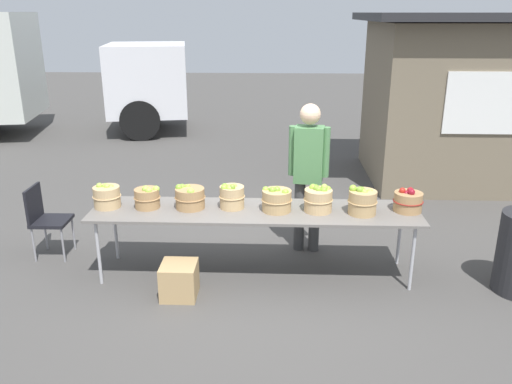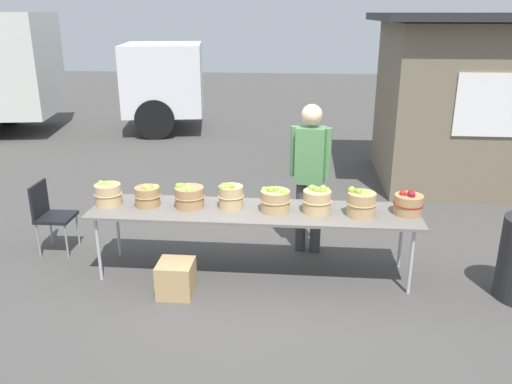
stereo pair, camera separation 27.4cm
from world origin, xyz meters
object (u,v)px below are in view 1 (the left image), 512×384
object	(u,v)px
apple_basket_green_2	(190,197)
vendor_adult	(308,167)
apple_basket_green_5	(318,199)
apple_basket_green_6	(362,201)
apple_basket_green_0	(107,196)
apple_basket_green_3	(232,196)
apple_basket_red_0	(408,201)
folding_chair	(45,216)
apple_basket_green_1	(147,197)
apple_basket_green_4	(277,200)
produce_crate	(179,280)
market_table	(255,213)

from	to	relation	value
apple_basket_green_2	vendor_adult	size ratio (longest dim) A/B	0.19
apple_basket_green_5	apple_basket_green_6	distance (m)	0.45
apple_basket_green_0	apple_basket_green_3	distance (m)	1.35
apple_basket_red_0	folding_chair	world-z (taller)	apple_basket_red_0
apple_basket_red_0	vendor_adult	xyz separation A→B (m)	(-1.02, 0.60, 0.19)
apple_basket_green_3	apple_basket_green_5	xyz separation A→B (m)	(0.92, -0.06, -0.00)
vendor_adult	apple_basket_green_0	bearing A→B (deg)	23.77
vendor_adult	apple_basket_green_1	bearing A→B (deg)	27.45
folding_chair	apple_basket_green_2	bearing A→B (deg)	-100.97
apple_basket_green_4	apple_basket_green_5	bearing A→B (deg)	1.13
apple_basket_green_6	apple_basket_green_5	bearing A→B (deg)	172.66
apple_basket_green_4	apple_basket_red_0	bearing A→B (deg)	2.04
apple_basket_green_5	produce_crate	xyz separation A→B (m)	(-1.42, -0.53, -0.70)
apple_basket_green_0	apple_basket_red_0	bearing A→B (deg)	0.18
produce_crate	apple_basket_green_6	bearing A→B (deg)	14.04
apple_basket_green_5	market_table	bearing A→B (deg)	-179.90
apple_basket_green_1	apple_basket_green_5	distance (m)	1.83
apple_basket_green_6	produce_crate	xyz separation A→B (m)	(-1.87, -0.47, -0.71)
apple_basket_red_0	vendor_adult	world-z (taller)	vendor_adult
apple_basket_green_6	vendor_adult	size ratio (longest dim) A/B	0.17
apple_basket_green_0	apple_basket_green_2	size ratio (longest dim) A/B	0.91
apple_basket_green_4	vendor_adult	world-z (taller)	vendor_adult
apple_basket_green_2	apple_basket_green_4	bearing A→B (deg)	-2.90
market_table	apple_basket_green_3	world-z (taller)	apple_basket_green_3
apple_basket_green_5	folding_chair	distance (m)	3.18
apple_basket_green_2	produce_crate	bearing A→B (deg)	-94.47
vendor_adult	apple_basket_green_2	bearing A→B (deg)	33.06
apple_basket_green_0	apple_basket_green_2	xyz separation A→B (m)	(0.90, 0.01, -0.01)
vendor_adult	apple_basket_green_5	bearing A→B (deg)	105.02
apple_basket_green_4	apple_basket_green_0	bearing A→B (deg)	178.77
market_table	apple_basket_green_4	xyz separation A→B (m)	(0.23, -0.01, 0.15)
folding_chair	produce_crate	xyz separation A→B (m)	(1.72, -0.87, -0.33)
apple_basket_red_0	apple_basket_green_1	bearing A→B (deg)	-179.74
apple_basket_green_2	apple_basket_green_0	bearing A→B (deg)	-179.49
apple_basket_green_2	apple_basket_green_3	size ratio (longest dim) A/B	1.15
market_table	apple_basket_green_3	distance (m)	0.31
apple_basket_green_2	vendor_adult	world-z (taller)	vendor_adult
apple_basket_green_0	apple_basket_green_5	bearing A→B (deg)	-0.77
apple_basket_green_2	apple_basket_green_5	bearing A→B (deg)	-1.61
market_table	apple_basket_green_5	bearing A→B (deg)	0.10
vendor_adult	apple_basket_green_3	bearing A→B (deg)	42.65
produce_crate	market_table	bearing A→B (deg)	35.10
apple_basket_red_0	vendor_adult	distance (m)	1.20
vendor_adult	produce_crate	xyz separation A→B (m)	(-1.34, -1.16, -0.87)
apple_basket_green_1	apple_basket_green_6	distance (m)	2.28
apple_basket_green_0	apple_basket_green_2	distance (m)	0.90
market_table	apple_basket_green_6	world-z (taller)	apple_basket_green_6
apple_basket_red_0	apple_basket_green_5	bearing A→B (deg)	-177.53
apple_basket_red_0	produce_crate	distance (m)	2.52
apple_basket_green_1	apple_basket_red_0	xyz separation A→B (m)	(2.78, 0.01, -0.00)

